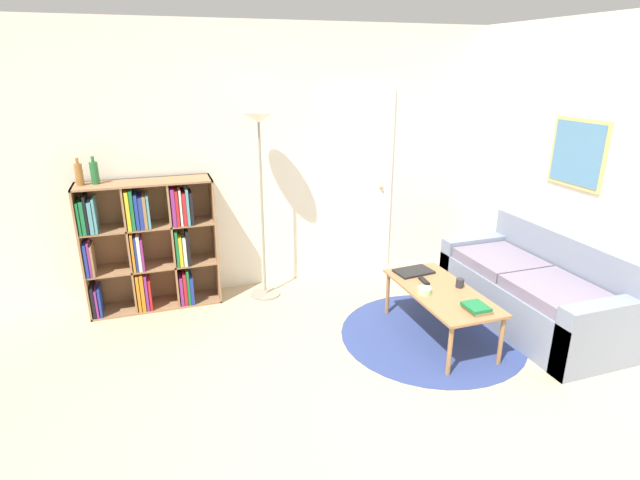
% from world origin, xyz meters
% --- Properties ---
extents(ground_plane, '(14.00, 14.00, 0.00)m').
position_xyz_m(ground_plane, '(0.00, 0.00, 0.00)').
color(ground_plane, tan).
extents(wall_back, '(7.34, 0.11, 2.60)m').
position_xyz_m(wall_back, '(0.03, 2.65, 1.29)').
color(wall_back, silver).
rests_on(wall_back, ground_plane).
extents(wall_right, '(0.08, 5.63, 2.60)m').
position_xyz_m(wall_right, '(2.19, 1.31, 1.30)').
color(wall_right, silver).
rests_on(wall_right, ground_plane).
extents(rug, '(1.57, 1.57, 0.01)m').
position_xyz_m(rug, '(0.81, 1.08, 0.00)').
color(rug, navy).
rests_on(rug, ground_plane).
extents(bookshelf, '(1.19, 0.34, 1.22)m').
position_xyz_m(bookshelf, '(-1.44, 2.44, 0.63)').
color(bookshelf, '#936B47').
rests_on(bookshelf, ground_plane).
extents(floor_lamp, '(0.31, 0.31, 1.81)m').
position_xyz_m(floor_lamp, '(-0.38, 2.32, 1.50)').
color(floor_lamp, gray).
rests_on(floor_lamp, ground_plane).
extents(couch, '(0.80, 1.73, 0.81)m').
position_xyz_m(couch, '(1.81, 1.01, 0.28)').
color(couch, gray).
rests_on(couch, ground_plane).
extents(coffee_table, '(0.53, 1.12, 0.44)m').
position_xyz_m(coffee_table, '(0.84, 1.04, 0.40)').
color(coffee_table, '#996B42').
rests_on(coffee_table, ground_plane).
extents(laptop, '(0.35, 0.24, 0.02)m').
position_xyz_m(laptop, '(0.80, 1.45, 0.45)').
color(laptop, black).
rests_on(laptop, coffee_table).
extents(bowl, '(0.11, 0.11, 0.05)m').
position_xyz_m(bowl, '(0.67, 1.03, 0.46)').
color(bowl, '#9ED193').
rests_on(bowl, coffee_table).
extents(book_stack_on_table, '(0.17, 0.19, 0.05)m').
position_xyz_m(book_stack_on_table, '(0.90, 0.64, 0.46)').
color(book_stack_on_table, olive).
rests_on(book_stack_on_table, coffee_table).
extents(cup, '(0.07, 0.07, 0.08)m').
position_xyz_m(cup, '(1.02, 1.04, 0.47)').
color(cup, '#28282D').
rests_on(cup, coffee_table).
extents(remote, '(0.05, 0.15, 0.02)m').
position_xyz_m(remote, '(0.79, 1.24, 0.45)').
color(remote, black).
rests_on(remote, coffee_table).
extents(bottle_left, '(0.07, 0.07, 0.24)m').
position_xyz_m(bottle_left, '(-1.93, 2.45, 1.32)').
color(bottle_left, olive).
rests_on(bottle_left, bookshelf).
extents(bottle_middle, '(0.07, 0.07, 0.24)m').
position_xyz_m(bottle_middle, '(-1.81, 2.47, 1.33)').
color(bottle_middle, '#236633').
rests_on(bottle_middle, bookshelf).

